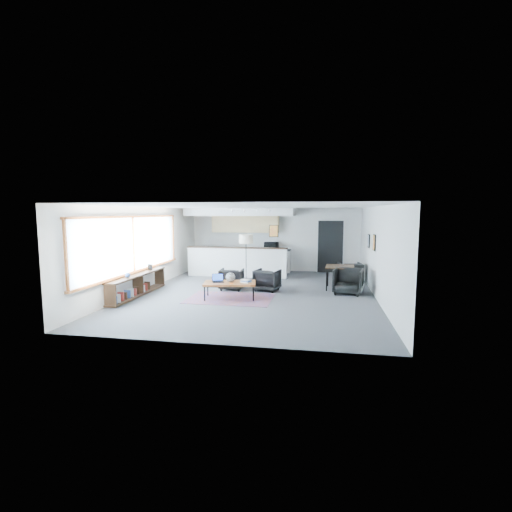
% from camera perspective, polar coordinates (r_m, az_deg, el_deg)
% --- Properties ---
extents(room, '(7.02, 9.02, 2.62)m').
position_cam_1_polar(room, '(11.09, -0.10, 0.89)').
color(room, '#464648').
rests_on(room, ground).
extents(window, '(0.10, 5.95, 1.66)m').
position_cam_1_polar(window, '(11.38, -18.39, 1.48)').
color(window, '#8CBFFF').
rests_on(window, room).
extents(console, '(0.35, 3.00, 0.80)m').
position_cam_1_polar(console, '(11.32, -17.81, -4.29)').
color(console, '#331F11').
rests_on(console, floor).
extents(kitchenette, '(4.20, 1.96, 2.60)m').
position_cam_1_polar(kitchenette, '(14.94, -2.10, 2.68)').
color(kitchenette, white).
rests_on(kitchenette, floor).
extents(doorway, '(1.10, 0.12, 2.15)m').
position_cam_1_polar(doorway, '(15.34, 11.37, 1.52)').
color(doorway, black).
rests_on(doorway, room).
extents(track_light, '(1.60, 0.07, 0.15)m').
position_cam_1_polar(track_light, '(13.30, -0.93, 7.15)').
color(track_light, silver).
rests_on(track_light, room).
extents(wall_art_lower, '(0.03, 0.38, 0.48)m').
position_cam_1_polar(wall_art_lower, '(11.39, 17.72, 1.99)').
color(wall_art_lower, black).
rests_on(wall_art_lower, room).
extents(wall_art_upper, '(0.03, 0.34, 0.44)m').
position_cam_1_polar(wall_art_upper, '(12.68, 16.95, 2.24)').
color(wall_art_upper, black).
rests_on(wall_art_upper, room).
extents(kilim_rug, '(2.37, 1.62, 0.01)m').
position_cam_1_polar(kilim_rug, '(10.57, -4.04, -6.53)').
color(kilim_rug, '#5F374A').
rests_on(kilim_rug, floor).
extents(coffee_table, '(1.55, 1.02, 0.47)m').
position_cam_1_polar(coffee_table, '(10.48, -4.06, -4.24)').
color(coffee_table, brown).
rests_on(coffee_table, floor).
extents(laptop, '(0.38, 0.35, 0.22)m').
position_cam_1_polar(laptop, '(10.56, -5.88, -3.62)').
color(laptop, black).
rests_on(laptop, coffee_table).
extents(ceramic_pot, '(0.27, 0.27, 0.27)m').
position_cam_1_polar(ceramic_pot, '(10.48, -3.94, -3.29)').
color(ceramic_pot, gray).
rests_on(ceramic_pot, coffee_table).
extents(book_stack, '(0.33, 0.30, 0.08)m').
position_cam_1_polar(book_stack, '(10.41, -1.55, -3.88)').
color(book_stack, silver).
rests_on(book_stack, coffee_table).
extents(coaster, '(0.13, 0.13, 0.01)m').
position_cam_1_polar(coaster, '(10.24, -3.79, -4.27)').
color(coaster, '#E5590C').
rests_on(coaster, coffee_table).
extents(armchair_left, '(0.75, 0.70, 0.73)m').
position_cam_1_polar(armchair_left, '(11.73, -3.77, -3.41)').
color(armchair_left, black).
rests_on(armchair_left, floor).
extents(armchair_right, '(0.83, 0.80, 0.74)m').
position_cam_1_polar(armchair_right, '(11.56, 1.75, -3.53)').
color(armchair_right, black).
rests_on(armchair_right, floor).
extents(floor_lamp, '(0.50, 0.50, 1.67)m').
position_cam_1_polar(floor_lamp, '(12.89, -1.54, 2.36)').
color(floor_lamp, black).
rests_on(floor_lamp, floor).
extents(dining_table, '(0.92, 0.92, 0.74)m').
position_cam_1_polar(dining_table, '(12.03, 12.79, -1.83)').
color(dining_table, '#331F11').
rests_on(dining_table, floor).
extents(dining_chair_near, '(0.81, 0.78, 0.72)m').
position_cam_1_polar(dining_chair_near, '(11.41, 13.99, -3.91)').
color(dining_chair_near, black).
rests_on(dining_chair_near, floor).
extents(dining_chair_far, '(0.74, 0.71, 0.67)m').
position_cam_1_polar(dining_chair_far, '(13.23, 14.28, -2.59)').
color(dining_chair_far, black).
rests_on(dining_chair_far, floor).
extents(microwave, '(0.57, 0.37, 0.36)m').
position_cam_1_polar(microwave, '(15.20, 2.36, 1.73)').
color(microwave, black).
rests_on(microwave, kitchenette).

